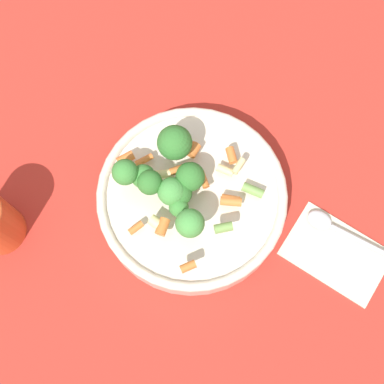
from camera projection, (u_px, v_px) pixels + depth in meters
name	position (u px, v px, depth m)	size (l,w,h in m)	color
ground_plane	(192.00, 204.00, 0.79)	(3.00, 3.00, 0.00)	#B72D23
bowl	(192.00, 199.00, 0.76)	(0.27, 0.27, 0.05)	beige
pasta_salad	(172.00, 180.00, 0.70)	(0.21, 0.19, 0.07)	#8CB766
napkin	(336.00, 253.00, 0.76)	(0.15, 0.11, 0.01)	beige
spoon	(343.00, 232.00, 0.76)	(0.17, 0.03, 0.01)	silver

